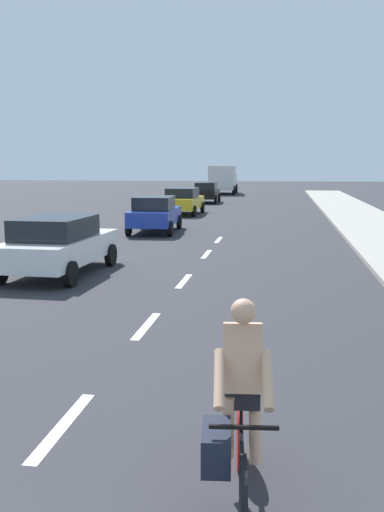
% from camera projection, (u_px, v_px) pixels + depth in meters
% --- Properties ---
extents(ground_plane, '(160.00, 160.00, 0.00)m').
position_uv_depth(ground_plane, '(216.00, 242.00, 21.94)').
color(ground_plane, '#2D2D33').
extents(lane_stripe_1, '(0.16, 1.80, 0.01)m').
position_uv_depth(lane_stripe_1, '(63.00, 426.00, 6.57)').
color(lane_stripe_1, white).
rests_on(lane_stripe_1, ground).
extents(lane_stripe_2, '(0.16, 1.80, 0.01)m').
position_uv_depth(lane_stripe_2, '(146.00, 326.00, 10.63)').
color(lane_stripe_2, white).
rests_on(lane_stripe_2, ground).
extents(lane_stripe_3, '(0.16, 1.80, 0.01)m').
position_uv_depth(lane_stripe_3, '(184.00, 281.00, 14.70)').
color(lane_stripe_3, white).
rests_on(lane_stripe_3, ground).
extents(lane_stripe_4, '(0.16, 1.80, 0.01)m').
position_uv_depth(lane_stripe_4, '(207.00, 254.00, 19.10)').
color(lane_stripe_4, white).
rests_on(lane_stripe_4, ground).
extents(lane_stripe_5, '(0.16, 1.80, 0.01)m').
position_uv_depth(lane_stripe_5, '(219.00, 240.00, 22.70)').
color(lane_stripe_5, white).
rests_on(lane_stripe_5, ground).
extents(cyclist, '(0.66, 1.71, 1.82)m').
position_uv_depth(cyclist, '(237.00, 411.00, 5.01)').
color(cyclist, black).
rests_on(cyclist, ground).
extents(parked_car_white, '(2.17, 4.51, 1.57)m').
position_uv_depth(parked_car_white, '(58.00, 244.00, 15.45)').
color(parked_car_white, white).
rests_on(parked_car_white, ground).
extents(parked_car_blue, '(2.09, 4.25, 1.57)m').
position_uv_depth(parked_car_blue, '(155.00, 213.00, 25.09)').
color(parked_car_blue, '#1E389E').
rests_on(parked_car_blue, ground).
extents(parked_car_yellow, '(2.10, 4.43, 1.57)m').
position_uv_depth(parked_car_yellow, '(183.00, 200.00, 33.99)').
color(parked_car_yellow, gold).
rests_on(parked_car_yellow, ground).
extents(parked_car_black, '(1.93, 4.08, 1.57)m').
position_uv_depth(parked_car_black, '(206.00, 192.00, 44.24)').
color(parked_car_black, black).
rests_on(parked_car_black, ground).
extents(delivery_truck, '(2.79, 6.29, 2.80)m').
position_uv_depth(delivery_truck, '(223.00, 179.00, 57.38)').
color(delivery_truck, beige).
rests_on(delivery_truck, ground).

